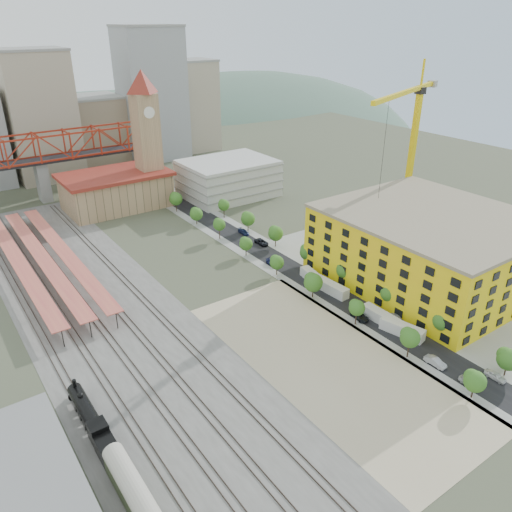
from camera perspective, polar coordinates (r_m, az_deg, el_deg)
ground at (r=128.52m, az=-0.01°, el=-4.27°), size 400.00×400.00×0.00m
ballast_strip at (r=129.17m, az=-17.90°, el=-5.48°), size 36.00×165.00×0.06m
dirt_lot at (r=106.19m, az=8.22°, el=-11.81°), size 28.00×67.00×0.06m
street_asphalt at (r=147.57m, az=1.71°, el=-0.09°), size 12.00×170.00×0.06m
sidewalk_west at (r=144.66m, az=-0.03°, el=-0.64°), size 3.00×170.00×0.04m
sidewalk_east at (r=150.63m, az=3.39°, el=0.43°), size 3.00×170.00×0.04m
construction_pad at (r=145.15m, az=19.44°, el=-2.13°), size 50.00×90.00×0.06m
rail_tracks at (r=128.73m, az=-18.67°, el=-5.66°), size 26.56×160.00×0.18m
platform_canopies at (r=150.52m, az=-23.27°, el=-0.10°), size 16.00×80.00×4.12m
station_hall at (r=191.66m, az=-15.67°, el=7.28°), size 38.00×24.00×13.10m
clock_tower at (r=188.94m, az=-12.48°, el=14.30°), size 12.00×12.00×52.00m
parking_garage at (r=198.03m, az=-3.20°, el=8.88°), size 34.00×26.00×14.00m
truss_bridge at (r=204.94m, az=-23.71°, el=10.81°), size 94.00×9.60×25.60m
construction_building at (r=138.95m, az=19.26°, el=0.95°), size 44.60×50.60×18.80m
street_trees at (r=140.57m, az=4.15°, el=-1.55°), size 15.40×124.40×8.00m
skyline at (r=247.52m, az=-18.50°, el=14.82°), size 133.00×46.00×60.00m
distant_hills at (r=394.76m, az=-16.63°, el=3.25°), size 647.00×264.00×227.00m
locomotive at (r=93.50m, az=-18.23°, el=-17.55°), size 2.92×22.52×5.63m
coach at (r=79.48m, az=-13.37°, el=-25.51°), size 3.23×18.76×5.89m
tower_crane at (r=160.10m, az=17.33°, el=13.31°), size 47.27×19.55×53.33m
site_trailer_a at (r=116.77m, az=16.36°, el=-8.05°), size 4.86×10.33×2.73m
site_trailer_b at (r=120.11m, az=13.98°, el=-6.74°), size 2.68×9.71×2.65m
site_trailer_c at (r=129.56m, az=8.60°, el=-3.63°), size 3.23×10.19×2.75m
site_trailer_d at (r=134.09m, az=6.53°, el=-2.45°), size 4.13×9.89×2.63m
car_0 at (r=106.98m, az=23.17°, el=-13.18°), size 2.21×4.42×1.44m
car_1 at (r=109.96m, az=19.80°, el=-11.33°), size 1.85×4.75×1.54m
car_2 at (r=120.34m, az=11.78°, el=-6.76°), size 3.21×5.50×1.44m
car_3 at (r=142.39m, az=1.85°, el=-0.82°), size 2.09×4.65×1.32m
car_4 at (r=110.78m, az=25.69°, el=-12.26°), size 1.77×4.28×1.45m
car_5 at (r=121.26m, az=15.71°, el=-6.96°), size 1.87×4.51×1.45m
car_6 at (r=155.33m, az=0.65°, el=1.58°), size 2.51×5.33×1.47m
car_7 at (r=162.99m, az=-1.44°, el=2.77°), size 2.06×4.85×1.40m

